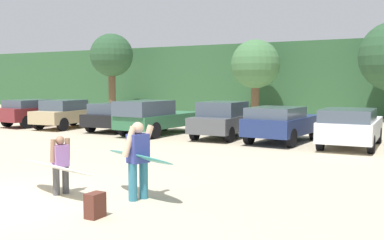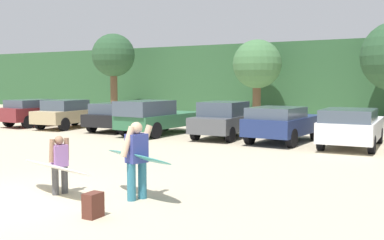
% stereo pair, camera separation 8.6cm
% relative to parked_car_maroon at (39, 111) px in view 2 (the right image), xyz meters
% --- Properties ---
extents(ground_plane, '(120.00, 120.00, 0.00)m').
position_rel_parked_car_maroon_xyz_m(ground_plane, '(12.07, -11.53, -0.79)').
color(ground_plane, '#C1B293').
extents(hillside_ridge, '(108.00, 12.00, 5.30)m').
position_rel_parked_car_maroon_xyz_m(hillside_ridge, '(12.07, 20.48, 1.86)').
color(hillside_ridge, '#2D5633').
rests_on(hillside_ridge, ground_plane).
extents(tree_center, '(3.40, 3.40, 6.22)m').
position_rel_parked_car_maroon_xyz_m(tree_center, '(-3.78, 11.03, 3.66)').
color(tree_center, brown).
rests_on(tree_center, ground_plane).
extents(tree_ridge_back, '(3.36, 3.36, 5.31)m').
position_rel_parked_car_maroon_xyz_m(tree_ridge_back, '(7.99, 12.01, 2.80)').
color(tree_ridge_back, brown).
rests_on(tree_ridge_back, ground_plane).
extents(parked_car_maroon, '(2.10, 4.59, 1.45)m').
position_rel_parked_car_maroon_xyz_m(parked_car_maroon, '(0.00, 0.00, 0.00)').
color(parked_car_maroon, maroon).
rests_on(parked_car_maroon, ground_plane).
extents(parked_car_tan, '(2.00, 4.08, 1.48)m').
position_rel_parked_car_maroon_xyz_m(parked_car_tan, '(2.37, -0.19, -0.01)').
color(parked_car_tan, tan).
rests_on(parked_car_tan, ground_plane).
extents(parked_car_black, '(2.13, 4.20, 1.38)m').
position_rel_parked_car_maroon_xyz_m(parked_car_black, '(5.55, 0.18, -0.06)').
color(parked_car_black, black).
rests_on(parked_car_black, ground_plane).
extents(parked_car_forest_green, '(2.00, 4.71, 1.59)m').
position_rel_parked_car_maroon_xyz_m(parked_car_forest_green, '(8.09, -0.51, 0.05)').
color(parked_car_forest_green, '#2D6642').
rests_on(parked_car_forest_green, ground_plane).
extents(parked_car_dark_gray, '(1.93, 4.05, 1.57)m').
position_rel_parked_car_maroon_xyz_m(parked_car_dark_gray, '(11.28, 0.05, 0.02)').
color(parked_car_dark_gray, '#4C4F54').
rests_on(parked_car_dark_gray, ground_plane).
extents(parked_car_navy, '(2.10, 4.17, 1.44)m').
position_rel_parked_car_maroon_xyz_m(parked_car_navy, '(13.93, -0.19, 0.00)').
color(parked_car_navy, navy).
rests_on(parked_car_navy, ground_plane).
extents(parked_car_white, '(2.08, 4.42, 1.46)m').
position_rel_parked_car_maroon_xyz_m(parked_car_white, '(16.57, -0.25, -0.01)').
color(parked_car_white, white).
rests_on(parked_car_white, ground_plane).
extents(person_adult, '(0.40, 0.79, 1.61)m').
position_rel_parked_car_maroon_xyz_m(person_adult, '(14.20, -10.18, 0.12)').
color(person_adult, teal).
rests_on(person_adult, ground_plane).
extents(person_child, '(0.32, 0.47, 1.27)m').
position_rel_parked_car_maroon_xyz_m(person_child, '(12.48, -10.63, -0.07)').
color(person_child, '#4C4C51').
rests_on(person_child, ground_plane).
extents(surfboard_teal, '(2.21, 1.23, 0.29)m').
position_rel_parked_car_maroon_xyz_m(surfboard_teal, '(14.13, -10.04, 0.07)').
color(surfboard_teal, teal).
extents(surfboard_white, '(2.46, 1.15, 0.31)m').
position_rel_parked_car_maroon_xyz_m(surfboard_white, '(12.50, -10.76, -0.18)').
color(surfboard_white, white).
extents(backpack_dropped, '(0.24, 0.34, 0.45)m').
position_rel_parked_car_maroon_xyz_m(backpack_dropped, '(14.27, -11.58, -0.56)').
color(backpack_dropped, '#592D23').
rests_on(backpack_dropped, ground_plane).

